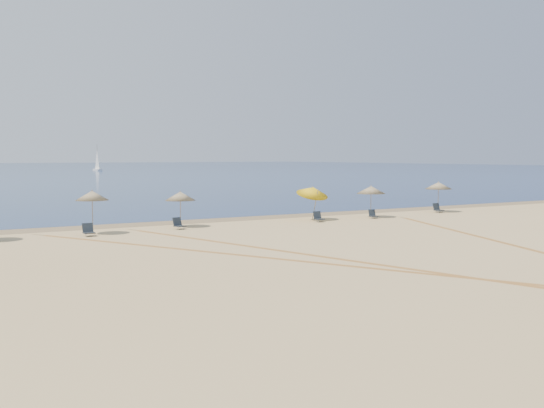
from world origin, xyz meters
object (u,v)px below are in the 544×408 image
(chair_2, at_px, (179,224))
(chair_4, at_px, (373,214))
(umbrella_5, at_px, (438,186))
(umbrella_3, at_px, (313,191))
(chair_5, at_px, (438,208))
(umbrella_1, at_px, (92,196))
(sailboat_1, at_px, (97,163))
(umbrella_4, at_px, (371,190))
(chair_1, at_px, (88,230))
(chair_3, at_px, (318,217))
(umbrella_2, at_px, (180,196))

(chair_2, xyz_separation_m, chair_4, (14.65, -0.76, -0.04))
(umbrella_5, relative_size, chair_4, 3.56)
(umbrella_3, distance_m, chair_5, 12.06)
(umbrella_1, distance_m, umbrella_3, 15.34)
(chair_5, xyz_separation_m, sailboat_1, (14.10, 157.07, 2.11))
(umbrella_4, distance_m, chair_1, 20.69)
(chair_1, distance_m, sailboat_1, 163.43)
(chair_3, bearing_deg, umbrella_1, 176.93)
(chair_2, height_order, chair_4, chair_2)
(umbrella_3, height_order, chair_2, umbrella_3)
(umbrella_4, bearing_deg, umbrella_5, 6.08)
(umbrella_1, distance_m, chair_1, 2.10)
(umbrella_2, bearing_deg, chair_2, -118.36)
(umbrella_4, height_order, umbrella_5, umbrella_5)
(chair_1, bearing_deg, chair_2, 6.14)
(umbrella_2, relative_size, umbrella_5, 0.94)
(umbrella_2, height_order, chair_4, umbrella_2)
(umbrella_5, relative_size, chair_1, 3.41)
(chair_4, bearing_deg, sailboat_1, 91.78)
(umbrella_2, bearing_deg, chair_1, -165.45)
(umbrella_2, distance_m, chair_1, 6.58)
(umbrella_1, height_order, chair_3, umbrella_1)
(umbrella_2, height_order, umbrella_4, umbrella_4)
(chair_1, relative_size, chair_2, 0.89)
(chair_1, xyz_separation_m, chair_3, (15.54, -0.12, -0.01))
(chair_2, relative_size, chair_4, 1.17)
(umbrella_1, height_order, chair_4, umbrella_1)
(chair_2, distance_m, chair_3, 9.92)
(umbrella_4, height_order, chair_3, umbrella_4)
(umbrella_2, bearing_deg, umbrella_1, -171.67)
(umbrella_2, relative_size, umbrella_3, 0.86)
(umbrella_4, xyz_separation_m, chair_5, (7.09, 0.38, -1.69))
(umbrella_1, xyz_separation_m, chair_4, (19.86, -0.88, -1.95))
(chair_2, height_order, chair_5, chair_5)
(umbrella_5, xyz_separation_m, sailboat_1, (13.64, 156.65, 0.32))
(umbrella_4, bearing_deg, chair_5, 3.09)
(umbrella_3, bearing_deg, sailboat_1, 80.59)
(umbrella_3, xyz_separation_m, chair_1, (-15.77, -0.93, -1.73))
(chair_2, bearing_deg, umbrella_5, -11.80)
(umbrella_1, height_order, umbrella_4, umbrella_1)
(umbrella_3, bearing_deg, chair_2, -178.32)
(umbrella_2, height_order, umbrella_3, umbrella_3)
(umbrella_1, xyz_separation_m, umbrella_4, (20.18, -0.24, -0.21))
(umbrella_1, distance_m, chair_5, 27.34)
(chair_3, relative_size, sailboat_1, 0.09)
(chair_2, xyz_separation_m, chair_3, (9.89, -0.76, -0.00))
(chair_3, height_order, chair_5, chair_5)
(umbrella_4, xyz_separation_m, chair_4, (-0.32, -0.64, -1.74))
(umbrella_3, height_order, chair_1, umbrella_3)
(chair_1, distance_m, chair_2, 5.68)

